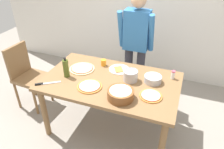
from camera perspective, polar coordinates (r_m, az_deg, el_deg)
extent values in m
plane|color=gray|center=(3.04, -0.34, -13.53)|extent=(8.00, 8.00, 0.00)
cube|color=silver|center=(3.76, 8.73, 18.40)|extent=(5.60, 0.10, 2.60)
cube|color=brown|center=(2.56, -0.39, -1.88)|extent=(1.60, 0.96, 0.04)
cylinder|color=brown|center=(2.82, -17.38, -9.60)|extent=(0.07, 0.07, 0.72)
cylinder|color=brown|center=(2.41, 13.05, -17.89)|extent=(0.07, 0.07, 0.72)
cylinder|color=brown|center=(3.34, -9.52, -1.24)|extent=(0.07, 0.07, 0.72)
cylinder|color=brown|center=(2.99, 15.54, -6.53)|extent=(0.07, 0.07, 0.72)
cylinder|color=#2D2D38|center=(3.34, 4.34, 0.47)|extent=(0.12, 0.12, 0.85)
cylinder|color=#2D2D38|center=(3.30, 7.33, -0.11)|extent=(0.12, 0.12, 0.85)
cube|color=#2D6BAD|center=(3.01, 6.57, 11.56)|extent=(0.34, 0.20, 0.55)
cylinder|color=#2D6BAD|center=(3.02, 2.38, 11.80)|extent=(0.07, 0.21, 0.55)
cylinder|color=#2D6BAD|center=(2.92, 10.35, 10.62)|extent=(0.07, 0.21, 0.55)
sphere|color=tan|center=(2.90, 7.07, 18.89)|extent=(0.20, 0.20, 0.20)
cube|color=brown|center=(3.32, -20.62, -0.86)|extent=(0.43, 0.43, 0.05)
cube|color=brown|center=(3.33, -23.69, 3.47)|extent=(0.07, 0.38, 0.45)
cylinder|color=brown|center=(3.26, -19.60, -6.72)|extent=(0.04, 0.04, 0.45)
cylinder|color=brown|center=(3.45, -15.91, -3.61)|extent=(0.04, 0.04, 0.45)
cylinder|color=brown|center=(3.48, -23.75, -5.05)|extent=(0.04, 0.04, 0.45)
cylinder|color=brown|center=(3.66, -20.06, -2.22)|extent=(0.04, 0.04, 0.45)
cylinder|color=beige|center=(2.79, -7.91, 1.53)|extent=(0.32, 0.32, 0.01)
cylinder|color=#B22D1E|center=(2.79, -7.92, 1.68)|extent=(0.28, 0.28, 0.00)
cylinder|color=beige|center=(2.78, -7.93, 1.75)|extent=(0.26, 0.26, 0.00)
cylinder|color=#C67A33|center=(2.45, -5.95, -3.15)|extent=(0.28, 0.28, 0.01)
cylinder|color=#B22D1E|center=(2.44, -5.96, -3.00)|extent=(0.25, 0.25, 0.00)
cylinder|color=beige|center=(2.44, -5.96, -2.92)|extent=(0.23, 0.23, 0.00)
cylinder|color=#C67A33|center=(2.33, 10.19, -5.60)|extent=(0.25, 0.25, 0.01)
cylinder|color=#B22D1E|center=(2.33, 10.21, -5.44)|extent=(0.22, 0.22, 0.00)
cylinder|color=beige|center=(2.32, 10.22, -5.36)|extent=(0.20, 0.20, 0.00)
cylinder|color=white|center=(2.75, 1.91, 1.36)|extent=(0.26, 0.26, 0.01)
cube|color=#CC8438|center=(2.73, 1.78, 1.38)|extent=(0.16, 0.17, 0.01)
cylinder|color=brown|center=(2.25, 2.27, -5.22)|extent=(0.28, 0.28, 0.10)
ellipsoid|color=beige|center=(2.22, 2.29, -4.40)|extent=(0.25, 0.25, 0.05)
cylinder|color=#B7B7BC|center=(2.54, 10.73, -1.18)|extent=(0.20, 0.20, 0.08)
cylinder|color=#47561E|center=(2.62, -12.05, 1.57)|extent=(0.07, 0.07, 0.22)
cylinder|color=black|center=(2.56, -12.37, 4.04)|extent=(0.03, 0.03, 0.04)
cylinder|color=#B7B7BC|center=(2.53, 4.89, -0.37)|extent=(0.17, 0.17, 0.12)
torus|color=#A5A5AD|center=(2.49, 4.96, 0.87)|extent=(0.17, 0.17, 0.01)
cylinder|color=orange|center=(2.83, -2.25, 3.16)|extent=(0.07, 0.07, 0.08)
cylinder|color=white|center=(2.66, 15.80, -0.20)|extent=(0.04, 0.04, 0.09)
cylinder|color=#D84C66|center=(2.63, 15.97, 0.77)|extent=(0.04, 0.04, 0.02)
cube|color=silver|center=(2.59, -15.80, -2.13)|extent=(0.20, 0.15, 0.01)
cube|color=black|center=(2.61, -18.75, -2.40)|extent=(0.09, 0.07, 0.02)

